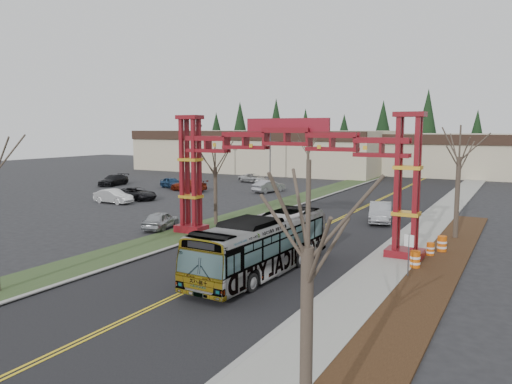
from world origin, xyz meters
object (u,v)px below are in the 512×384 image
Objects in this scene: transit_bus at (262,245)px; barrel_north at (442,245)px; parked_car_far_c at (113,180)px; bare_tree_right_near at (308,249)px; street_sign at (409,247)px; gateway_arch at (287,157)px; parked_car_near_b at (113,196)px; bare_tree_right_far at (459,157)px; light_pole_near at (199,158)px; light_pole_far at (270,147)px; retail_building_west at (265,150)px; parked_car_mid_a at (188,185)px; parked_car_mid_b at (172,183)px; parked_car_near_a at (161,220)px; light_pole_mid at (195,144)px; silver_sedan at (380,212)px; bare_tree_median_mid at (215,168)px; retail_building_east at (499,155)px; barrel_mid at (430,250)px; barrel_south at (415,260)px; parked_car_far_a at (269,186)px; bare_tree_median_far at (308,147)px; parked_car_near_c at (136,193)px; parked_car_far_b at (253,178)px.

barrel_north is (7.99, 9.52, -1.03)m from transit_bus.
bare_tree_right_near reaches higher than parked_car_far_c.
transit_bus reaches higher than street_sign.
parked_car_near_b is (-24.22, 8.30, -5.24)m from gateway_arch.
barrel_north is (-0.21, 22.71, -4.63)m from bare_tree_right_near.
bare_tree_right_far is (0.00, 27.52, 0.70)m from bare_tree_right_near.
light_pole_near is 0.94× the size of light_pole_far.
retail_building_west is 8.87× the size of parked_car_mid_a.
retail_building_west is at bearing 27.71° from parked_car_mid_b.
parked_car_near_b reaches higher than barrel_north.
light_pole_far is 3.77× the size of street_sign.
light_pole_mid is (-18.31, 30.35, 4.85)m from parked_car_near_a.
transit_bus is 41.09m from parked_car_mid_b.
light_pole_near is (-18.50, 20.37, 3.22)m from transit_bus.
silver_sedan is 0.75× the size of bare_tree_median_mid.
street_sign is at bearing -84.04° from silver_sedan.
parked_car_near_b is (-27.75, -2.92, -0.10)m from silver_sedan.
bare_tree_right_far reaches higher than barrel_north.
parked_car_near_a is at bearing -121.04° from parked_car_near_b.
silver_sedan is 38.30m from light_pole_mid.
retail_building_east reaches higher than barrel_north.
barrel_mid is at bearing -53.33° from retail_building_west.
parked_car_mid_a reaches higher than parked_car_mid_b.
parked_car_mid_b is 4.72× the size of barrel_mid.
bare_tree_right_near reaches higher than parked_car_mid_b.
bare_tree_right_near is (10.00, -20.16, -0.80)m from gateway_arch.
gateway_arch reaches higher than retail_building_east.
light_pole_mid is (-29.31, 30.35, -0.42)m from gateway_arch.
gateway_arch is 17.00× the size of barrel_south.
parked_car_far_a is at bearing -21.10° from light_pole_mid.
bare_tree_median_far is 27.45m from barrel_north.
parked_car_near_a is 20.14m from barrel_south.
retail_building_east is 9.14× the size of parked_car_near_a.
bare_tree_right_near is at bearing -67.27° from bare_tree_median_far.
bare_tree_right_far reaches higher than parked_car_near_a.
gateway_arch is 12.41m from bare_tree_right_far.
silver_sedan is at bearing 149.09° from bare_tree_right_far.
light_pole_mid reaches higher than barrel_north.
bare_tree_right_far reaches higher than parked_car_near_b.
barrel_mid is at bearing -109.12° from barrel_north.
transit_bus is 2.20× the size of parked_car_mid_a.
parked_car_far_c is (-9.22, -1.35, 0.03)m from parked_car_mid_b.
bare_tree_right_near is (23.90, -44.57, 4.42)m from parked_car_far_a.
parked_car_mid_b is 44.67m from street_sign.
bare_tree_right_near is at bearing -128.65° from parked_car_near_b.
bare_tree_median_far is at bearing 112.73° from bare_tree_right_near.
parked_car_near_b is at bearing -144.89° from parked_car_mid_b.
parked_car_mid_a is (-12.47, 20.64, 0.04)m from parked_car_near_a.
retail_building_west is 9.02× the size of silver_sedan.
parked_car_near_c is 21.97m from parked_car_far_b.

